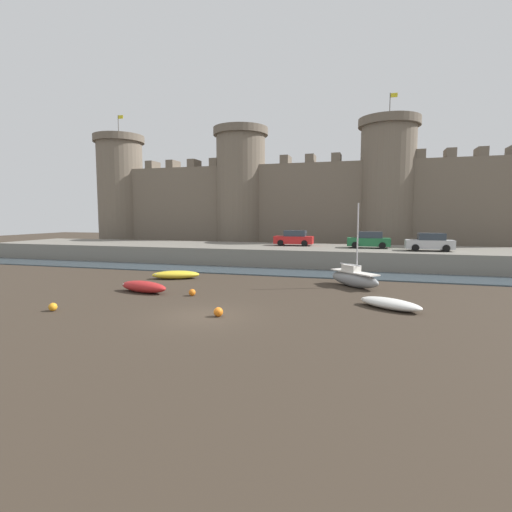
% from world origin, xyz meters
% --- Properties ---
extents(ground_plane, '(160.00, 160.00, 0.00)m').
position_xyz_m(ground_plane, '(0.00, 0.00, 0.00)').
color(ground_plane, '#382D23').
extents(water_channel, '(80.00, 4.50, 0.10)m').
position_xyz_m(water_channel, '(0.00, 15.73, 0.05)').
color(water_channel, '#3D4C56').
rests_on(water_channel, ground).
extents(quay_road, '(69.07, 10.00, 1.76)m').
position_xyz_m(quay_road, '(0.00, 22.98, 0.88)').
color(quay_road, slate).
rests_on(quay_road, ground).
extents(castle, '(64.43, 7.36, 19.67)m').
position_xyz_m(castle, '(-0.00, 34.45, 7.46)').
color(castle, '#706354').
rests_on(castle, ground).
extents(rowboat_near_channel_right, '(3.91, 2.65, 0.64)m').
position_xyz_m(rowboat_near_channel_right, '(-6.84, 10.17, 0.33)').
color(rowboat_near_channel_right, yellow).
rests_on(rowboat_near_channel_right, ground).
extents(sailboat_near_channel_left, '(3.95, 3.91, 5.81)m').
position_xyz_m(sailboat_near_channel_left, '(6.79, 10.44, 0.64)').
color(sailboat_near_channel_left, gray).
rests_on(sailboat_near_channel_left, ground).
extents(rowboat_midflat_right, '(3.69, 3.01, 0.56)m').
position_xyz_m(rowboat_midflat_right, '(8.95, 4.20, 0.30)').
color(rowboat_midflat_right, silver).
rests_on(rowboat_midflat_right, ground).
extents(rowboat_midflat_left, '(3.80, 1.92, 0.74)m').
position_xyz_m(rowboat_midflat_left, '(-6.21, 4.55, 0.39)').
color(rowboat_midflat_left, red).
rests_on(rowboat_midflat_left, ground).
extents(mooring_buoy_near_channel, '(0.42, 0.42, 0.42)m').
position_xyz_m(mooring_buoy_near_channel, '(-2.70, 4.41, 0.21)').
color(mooring_buoy_near_channel, orange).
rests_on(mooring_buoy_near_channel, ground).
extents(mooring_buoy_off_centre, '(0.47, 0.47, 0.47)m').
position_xyz_m(mooring_buoy_off_centre, '(0.75, 0.10, 0.23)').
color(mooring_buoy_off_centre, orange).
rests_on(mooring_buoy_off_centre, ground).
extents(mooring_buoy_near_shore, '(0.43, 0.43, 0.43)m').
position_xyz_m(mooring_buoy_near_shore, '(-7.97, -1.25, 0.22)').
color(mooring_buoy_near_shore, orange).
rests_on(mooring_buoy_near_shore, ground).
extents(car_quay_east, '(4.14, 1.97, 1.62)m').
position_xyz_m(car_quay_east, '(-0.10, 24.14, 2.53)').
color(car_quay_east, red).
rests_on(car_quay_east, quay_road).
extents(car_quay_centre_east, '(4.14, 1.97, 1.62)m').
position_xyz_m(car_quay_centre_east, '(12.96, 21.20, 2.53)').
color(car_quay_centre_east, '#B2B5B7').
rests_on(car_quay_centre_east, quay_road).
extents(car_quay_west, '(4.14, 1.97, 1.62)m').
position_xyz_m(car_quay_west, '(7.62, 23.05, 2.53)').
color(car_quay_west, '#1E6638').
rests_on(car_quay_west, quay_road).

